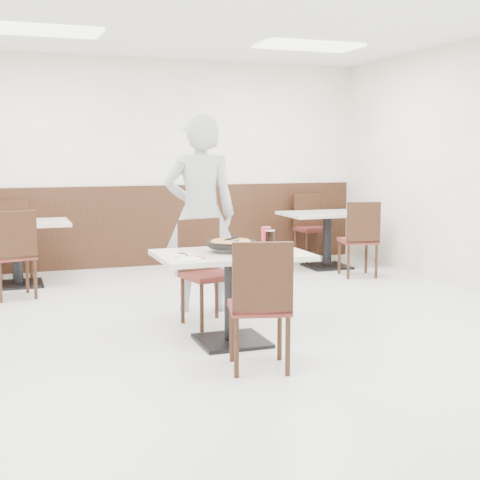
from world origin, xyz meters
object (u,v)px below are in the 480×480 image
object	(u,v)px
bg_table_left	(17,254)
bg_table_right	(327,240)
diner_person	(200,214)
bg_chair_right_near	(358,239)
side_plate	(186,256)
bg_chair_left_near	(13,254)
cola_glass	(270,239)
chair_far	(209,273)
pizza	(231,244)
pizza_pan	(231,247)
red_cup	(266,236)
chair_near	(259,304)
bg_chair_right_far	(312,228)
bg_chair_left_far	(14,239)
main_table	(232,298)

from	to	relation	value
bg_table_left	bg_table_right	xyz separation A→B (m)	(3.97, -0.11, 0.00)
diner_person	bg_chair_right_near	bearing A→B (deg)	-143.11
side_plate	bg_chair_left_near	size ratio (longest dim) A/B	0.18
cola_glass	bg_chair_left_near	size ratio (longest dim) A/B	0.14
chair_far	diner_person	size ratio (longest dim) A/B	0.50
pizza	bg_chair_right_near	bearing A→B (deg)	42.35
pizza_pan	chair_far	bearing A→B (deg)	91.39
pizza_pan	red_cup	xyz separation A→B (m)	(0.41, 0.25, 0.04)
bg_table_left	red_cup	bearing A→B (deg)	-54.03
chair_near	side_plate	size ratio (longest dim) A/B	5.46
bg_table_left	bg_chair_left_near	size ratio (longest dim) A/B	1.26
pizza_pan	red_cup	bearing A→B (deg)	32.07
bg_chair_right_far	bg_table_left	bearing A→B (deg)	4.98
bg_chair_left_far	bg_chair_right_far	bearing A→B (deg)	175.66
bg_chair_left_far	red_cup	bearing A→B (deg)	118.19
main_table	diner_person	xyz separation A→B (m)	(0.08, 1.17, 0.58)
bg_chair_right_near	pizza_pan	bearing A→B (deg)	-127.53
chair_near	chair_far	size ratio (longest dim) A/B	1.00
bg_chair_left_far	bg_chair_right_near	world-z (taller)	same
chair_far	red_cup	bearing A→B (deg)	130.78
cola_glass	red_cup	world-z (taller)	red_cup
chair_far	bg_chair_left_near	distance (m)	2.42
cola_glass	bg_chair_right_near	distance (m)	2.87
chair_far	red_cup	distance (m)	0.63
bg_chair_right_far	main_table	bearing A→B (deg)	53.46
pizza	bg_table_left	world-z (taller)	pizza
main_table	diner_person	size ratio (longest dim) A/B	0.63
pizza_pan	bg_chair_left_near	size ratio (longest dim) A/B	0.38
red_cup	chair_far	bearing A→B (deg)	143.41
pizza	bg_chair_left_far	world-z (taller)	bg_chair_left_far
cola_glass	pizza	bearing A→B (deg)	-154.54
red_cup	bg_chair_left_far	bearing A→B (deg)	120.93
red_cup	bg_chair_right_far	xyz separation A→B (m)	(2.03, 3.28, -0.35)
pizza_pan	bg_table_left	xyz separation A→B (m)	(-1.61, 3.03, -0.42)
side_plate	diner_person	distance (m)	1.37
diner_person	bg_chair_left_near	bearing A→B (deg)	-22.92
main_table	bg_chair_left_far	bearing A→B (deg)	113.61
pizza	bg_table_right	size ratio (longest dim) A/B	0.26
pizza	cola_glass	distance (m)	0.47
main_table	bg_chair_right_far	size ratio (longest dim) A/B	1.26
bg_table_left	bg_chair_left_far	distance (m)	0.63
red_cup	bg_chair_left_far	world-z (taller)	bg_chair_left_far
pizza_pan	pizza	size ratio (longest dim) A/B	1.15
red_cup	bg_chair_right_far	bearing A→B (deg)	58.21
bg_chair_left_far	bg_chair_right_far	world-z (taller)	same
chair_near	red_cup	world-z (taller)	chair_near
bg_table_right	main_table	bearing A→B (deg)	-128.70
chair_far	pizza_pan	size ratio (longest dim) A/B	2.61
bg_table_left	chair_near	bearing A→B (deg)	-67.40
chair_near	cola_glass	bearing A→B (deg)	77.51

